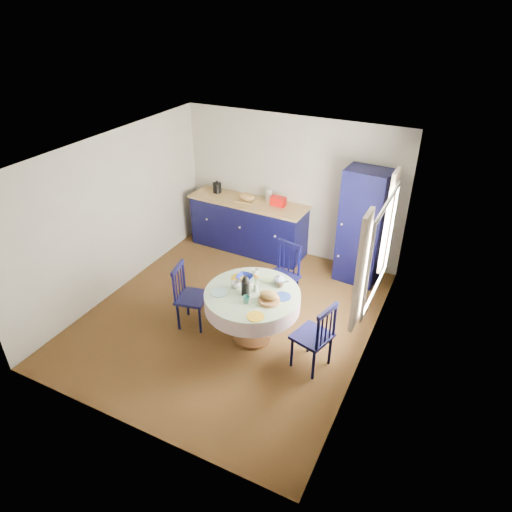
{
  "coord_description": "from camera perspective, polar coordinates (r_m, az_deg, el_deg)",
  "views": [
    {
      "loc": [
        2.77,
        -4.72,
        4.26
      ],
      "look_at": [
        0.33,
        0.2,
        1.02
      ],
      "focal_mm": 32.0,
      "sensor_mm": 36.0,
      "label": 1
    }
  ],
  "objects": [
    {
      "name": "mug_b",
      "position": [
        5.86,
        -1.21,
        -5.43
      ],
      "size": [
        0.09,
        0.09,
        0.09
      ],
      "primitive_type": "imported",
      "color": "#296A60",
      "rests_on": "dining_table"
    },
    {
      "name": "wall_right",
      "position": [
        5.65,
        14.45,
        -2.76
      ],
      "size": [
        0.02,
        4.5,
        2.5
      ],
      "primitive_type": "cube",
      "color": "beige",
      "rests_on": "floor"
    },
    {
      "name": "mug_d",
      "position": [
        6.38,
        -0.09,
        -2.07
      ],
      "size": [
        0.1,
        0.1,
        0.1
      ],
      "primitive_type": "imported",
      "color": "silver",
      "rests_on": "dining_table"
    },
    {
      "name": "floor",
      "position": [
        6.93,
        -3.19,
        -7.44
      ],
      "size": [
        4.5,
        4.5,
        0.0
      ],
      "primitive_type": "plane",
      "color": "black",
      "rests_on": "ground"
    },
    {
      "name": "window",
      "position": [
        5.78,
        15.06,
        1.1
      ],
      "size": [
        0.1,
        1.74,
        1.45
      ],
      "color": "white",
      "rests_on": "wall_right"
    },
    {
      "name": "chair_far",
      "position": [
        6.92,
        3.38,
        -2.38
      ],
      "size": [
        0.53,
        0.51,
        1.01
      ],
      "rotation": [
        0.0,
        0.0,
        -0.2
      ],
      "color": "black",
      "rests_on": "floor"
    },
    {
      "name": "cobalt_bowl",
      "position": [
        6.31,
        -1.41,
        -2.69
      ],
      "size": [
        0.22,
        0.22,
        0.05
      ],
      "primitive_type": "imported",
      "color": "navy",
      "rests_on": "dining_table"
    },
    {
      "name": "mug_c",
      "position": [
        6.15,
        2.91,
        -3.53
      ],
      "size": [
        0.11,
        0.11,
        0.09
      ],
      "primitive_type": "imported",
      "color": "black",
      "rests_on": "dining_table"
    },
    {
      "name": "chair_right",
      "position": [
        5.83,
        7.39,
        -9.89
      ],
      "size": [
        0.53,
        0.54,
        1.0
      ],
      "rotation": [
        0.0,
        0.0,
        -1.84
      ],
      "color": "black",
      "rests_on": "floor"
    },
    {
      "name": "ceiling",
      "position": [
        5.75,
        -3.91,
        12.62
      ],
      "size": [
        4.5,
        4.5,
        0.0
      ],
      "primitive_type": "plane",
      "rotation": [
        3.14,
        0.0,
        0.0
      ],
      "color": "white",
      "rests_on": "wall_back"
    },
    {
      "name": "dining_table",
      "position": [
        6.12,
        -0.38,
        -5.56
      ],
      "size": [
        1.28,
        1.28,
        1.06
      ],
      "color": "#522E17",
      "rests_on": "floor"
    },
    {
      "name": "chair_left",
      "position": [
        6.57,
        -8.32,
        -4.93
      ],
      "size": [
        0.49,
        0.51,
        0.96
      ],
      "rotation": [
        0.0,
        0.0,
        1.78
      ],
      "color": "black",
      "rests_on": "floor"
    },
    {
      "name": "wall_left",
      "position": [
        7.35,
        -17.26,
        4.91
      ],
      "size": [
        0.02,
        4.5,
        2.5
      ],
      "primitive_type": "cube",
      "color": "beige",
      "rests_on": "floor"
    },
    {
      "name": "pantry_cabinet",
      "position": [
        7.48,
        13.11,
        3.51
      ],
      "size": [
        0.71,
        0.53,
        1.93
      ],
      "rotation": [
        0.0,
        0.0,
        -0.08
      ],
      "color": "black",
      "rests_on": "floor"
    },
    {
      "name": "mug_a",
      "position": [
        6.12,
        -2.54,
        -3.64
      ],
      "size": [
        0.12,
        0.12,
        0.1
      ],
      "primitive_type": "imported",
      "color": "silver",
      "rests_on": "dining_table"
    },
    {
      "name": "wall_back",
      "position": [
        8.08,
        4.43,
        8.55
      ],
      "size": [
        4.0,
        0.02,
        2.5
      ],
      "primitive_type": "cube",
      "color": "beige",
      "rests_on": "floor"
    },
    {
      "name": "kitchen_counter",
      "position": [
        8.41,
        -0.93,
        3.96
      ],
      "size": [
        2.21,
        0.76,
        1.22
      ],
      "rotation": [
        0.0,
        0.0,
        -0.04
      ],
      "color": "black",
      "rests_on": "floor"
    }
  ]
}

